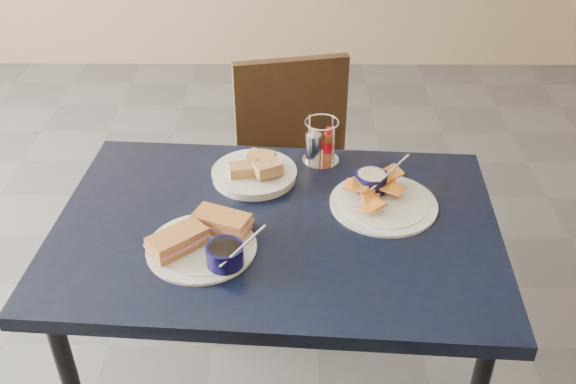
{
  "coord_description": "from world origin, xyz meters",
  "views": [
    {
      "loc": [
        0.28,
        -1.57,
        1.76
      ],
      "look_at": [
        0.27,
        -0.21,
        0.82
      ],
      "focal_mm": 40.0,
      "sensor_mm": 36.0,
      "label": 1
    }
  ],
  "objects_px": {
    "plantain_plate": "(379,195)",
    "dining_table": "(277,244)",
    "chair_far": "(301,164)",
    "bread_basket": "(255,172)",
    "condiment_caddy": "(319,144)",
    "sandwich_plate": "(205,241)"
  },
  "relations": [
    {
      "from": "dining_table",
      "to": "plantain_plate",
      "type": "bearing_deg",
      "value": 20.38
    },
    {
      "from": "dining_table",
      "to": "bread_basket",
      "type": "bearing_deg",
      "value": 107.13
    },
    {
      "from": "chair_far",
      "to": "bread_basket",
      "type": "bearing_deg",
      "value": -106.45
    },
    {
      "from": "chair_far",
      "to": "bread_basket",
      "type": "distance_m",
      "value": 0.56
    },
    {
      "from": "chair_far",
      "to": "condiment_caddy",
      "type": "height_order",
      "value": "condiment_caddy"
    },
    {
      "from": "dining_table",
      "to": "bread_basket",
      "type": "xyz_separation_m",
      "value": [
        -0.07,
        0.21,
        0.09
      ]
    },
    {
      "from": "bread_basket",
      "to": "condiment_caddy",
      "type": "height_order",
      "value": "condiment_caddy"
    },
    {
      "from": "plantain_plate",
      "to": "condiment_caddy",
      "type": "relative_size",
      "value": 2.13
    },
    {
      "from": "sandwich_plate",
      "to": "plantain_plate",
      "type": "distance_m",
      "value": 0.49
    },
    {
      "from": "sandwich_plate",
      "to": "condiment_caddy",
      "type": "height_order",
      "value": "condiment_caddy"
    },
    {
      "from": "chair_far",
      "to": "sandwich_plate",
      "type": "xyz_separation_m",
      "value": [
        -0.24,
        -0.78,
        0.27
      ]
    },
    {
      "from": "plantain_plate",
      "to": "dining_table",
      "type": "bearing_deg",
      "value": -159.62
    },
    {
      "from": "sandwich_plate",
      "to": "dining_table",
      "type": "bearing_deg",
      "value": 31.7
    },
    {
      "from": "chair_far",
      "to": "condiment_caddy",
      "type": "relative_size",
      "value": 6.44
    },
    {
      "from": "sandwich_plate",
      "to": "plantain_plate",
      "type": "bearing_deg",
      "value": 24.97
    },
    {
      "from": "dining_table",
      "to": "bread_basket",
      "type": "relative_size",
      "value": 5.01
    },
    {
      "from": "chair_far",
      "to": "bread_basket",
      "type": "height_order",
      "value": "chair_far"
    },
    {
      "from": "dining_table",
      "to": "sandwich_plate",
      "type": "distance_m",
      "value": 0.22
    },
    {
      "from": "plantain_plate",
      "to": "condiment_caddy",
      "type": "height_order",
      "value": "condiment_caddy"
    },
    {
      "from": "dining_table",
      "to": "chair_far",
      "type": "xyz_separation_m",
      "value": [
        0.07,
        0.68,
        -0.18
      ]
    },
    {
      "from": "sandwich_plate",
      "to": "plantain_plate",
      "type": "relative_size",
      "value": 1.04
    },
    {
      "from": "bread_basket",
      "to": "chair_far",
      "type": "bearing_deg",
      "value": 73.55
    }
  ]
}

